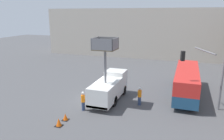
# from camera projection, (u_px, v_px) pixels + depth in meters

# --- Properties ---
(ground_plane) EXTENTS (120.00, 120.00, 0.00)m
(ground_plane) POSITION_uv_depth(u_px,v_px,m) (99.00, 100.00, 23.64)
(ground_plane) COLOR #4C4C4F
(building_backdrop_far) EXTENTS (44.00, 10.00, 10.15)m
(building_backdrop_far) POSITION_uv_depth(u_px,v_px,m) (148.00, 32.00, 48.35)
(building_backdrop_far) COLOR #BCB2A3
(building_backdrop_far) RESTS_ON ground_plane
(utility_truck) EXTENTS (2.22, 6.72, 6.84)m
(utility_truck) POSITION_uv_depth(u_px,v_px,m) (109.00, 86.00, 23.11)
(utility_truck) COLOR silver
(utility_truck) RESTS_ON ground_plane
(city_bus) EXTENTS (2.43, 10.65, 3.02)m
(city_bus) POSITION_uv_depth(u_px,v_px,m) (187.00, 80.00, 24.66)
(city_bus) COLOR navy
(city_bus) RESTS_ON ground_plane
(traffic_light_pole) EXTENTS (3.97, 3.72, 6.12)m
(traffic_light_pole) POSITION_uv_depth(u_px,v_px,m) (208.00, 68.00, 20.13)
(traffic_light_pole) COLOR slate
(traffic_light_pole) RESTS_ON ground_plane
(road_worker_near_truck) EXTENTS (0.38, 0.38, 1.90)m
(road_worker_near_truck) POSITION_uv_depth(u_px,v_px,m) (83.00, 101.00, 20.89)
(road_worker_near_truck) COLOR navy
(road_worker_near_truck) RESTS_ON ground_plane
(road_worker_directing) EXTENTS (0.38, 0.38, 1.93)m
(road_worker_directing) POSITION_uv_depth(u_px,v_px,m) (140.00, 96.00, 22.12)
(road_worker_directing) COLOR navy
(road_worker_directing) RESTS_ON ground_plane
(traffic_cone_near_truck) EXTENTS (0.60, 0.60, 0.68)m
(traffic_cone_near_truck) POSITION_uv_depth(u_px,v_px,m) (59.00, 122.00, 18.09)
(traffic_cone_near_truck) COLOR black
(traffic_cone_near_truck) RESTS_ON ground_plane
(traffic_cone_mid_road) EXTENTS (0.55, 0.55, 0.63)m
(traffic_cone_mid_road) POSITION_uv_depth(u_px,v_px,m) (65.00, 117.00, 19.11)
(traffic_cone_mid_road) COLOR black
(traffic_cone_mid_road) RESTS_ON ground_plane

